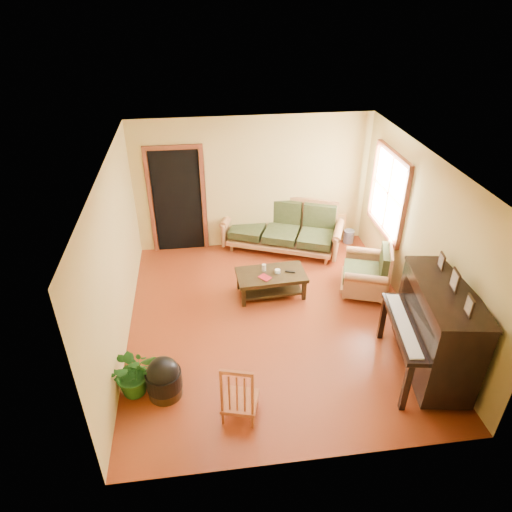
{
  "coord_description": "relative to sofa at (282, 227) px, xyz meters",
  "views": [
    {
      "loc": [
        -1.02,
        -5.59,
        4.69
      ],
      "look_at": [
        -0.24,
        0.2,
        1.1
      ],
      "focal_mm": 32.0,
      "sensor_mm": 36.0,
      "label": 1
    }
  ],
  "objects": [
    {
      "name": "candle",
      "position": [
        -0.56,
        -1.37,
        -0.01
      ],
      "size": [
        0.08,
        0.08,
        0.12
      ],
      "primitive_type": "cylinder",
      "rotation": [
        0.0,
        0.0,
        0.11
      ],
      "color": "silver",
      "rests_on": "coffee_table"
    },
    {
      "name": "armchair",
      "position": [
        1.15,
        -1.59,
        -0.03
      ],
      "size": [
        1.12,
        1.14,
        0.91
      ],
      "primitive_type": "cube",
      "rotation": [
        0.0,
        0.0,
        -0.34
      ],
      "color": "#9C6239",
      "rests_on": "floor"
    },
    {
      "name": "potted_plant",
      "position": [
        -2.56,
        -3.38,
        -0.14
      ],
      "size": [
        0.74,
        0.68,
        0.69
      ],
      "primitive_type": "imported",
      "rotation": [
        0.0,
        0.0,
        0.26
      ],
      "color": "#1D5317",
      "rests_on": "floor"
    },
    {
      "name": "floor",
      "position": [
        -0.53,
        -2.18,
        -0.49
      ],
      "size": [
        5.0,
        5.0,
        0.0
      ],
      "primitive_type": "plane",
      "color": "#65200D",
      "rests_on": "ground"
    },
    {
      "name": "red_chair",
      "position": [
        -1.24,
        -3.93,
        -0.03
      ],
      "size": [
        0.54,
        0.56,
        0.91
      ],
      "primitive_type": "cube",
      "rotation": [
        0.0,
        0.0,
        -0.28
      ],
      "color": "brown",
      "rests_on": "floor"
    },
    {
      "name": "glass_jar",
      "position": [
        -0.34,
        -1.47,
        -0.04
      ],
      "size": [
        0.1,
        0.1,
        0.06
      ],
      "primitive_type": "cylinder",
      "rotation": [
        0.0,
        0.0,
        0.15
      ],
      "color": "silver",
      "rests_on": "coffee_table"
    },
    {
      "name": "leaning_frame",
      "position": [
        1.15,
        0.2,
        -0.19
      ],
      "size": [
        0.45,
        0.11,
        0.6
      ],
      "primitive_type": "cube",
      "rotation": [
        0.0,
        0.0,
        -0.03
      ],
      "color": "#CA9043",
      "rests_on": "floor"
    },
    {
      "name": "sofa",
      "position": [
        0.0,
        0.0,
        0.0
      ],
      "size": [
        2.46,
        1.75,
        0.97
      ],
      "primitive_type": "cube",
      "rotation": [
        0.0,
        0.0,
        -0.39
      ],
      "color": "#9C6239",
      "rests_on": "floor"
    },
    {
      "name": "book",
      "position": [
        -0.64,
        -1.65,
        -0.06
      ],
      "size": [
        0.24,
        0.25,
        0.02
      ],
      "primitive_type": "imported",
      "rotation": [
        0.0,
        0.0,
        0.67
      ],
      "color": "maroon",
      "rests_on": "coffee_table"
    },
    {
      "name": "footstool",
      "position": [
        -2.18,
        -3.48,
        -0.27
      ],
      "size": [
        0.57,
        0.57,
        0.44
      ],
      "primitive_type": "cylinder",
      "rotation": [
        0.0,
        0.0,
        -0.28
      ],
      "color": "black",
      "rests_on": "floor"
    },
    {
      "name": "ceramic_crock",
      "position": [
        1.42,
        0.09,
        -0.35
      ],
      "size": [
        0.26,
        0.26,
        0.27
      ],
      "primitive_type": "cylinder",
      "rotation": [
        0.0,
        0.0,
        0.24
      ],
      "color": "#304691",
      "rests_on": "floor"
    },
    {
      "name": "remote",
      "position": [
        -0.13,
        -1.47,
        -0.06
      ],
      "size": [
        0.17,
        0.1,
        0.02
      ],
      "primitive_type": "cube",
      "rotation": [
        0.0,
        0.0,
        -0.33
      ],
      "color": "black",
      "rests_on": "coffee_table"
    },
    {
      "name": "piano",
      "position": [
        1.41,
        -3.54,
        0.21
      ],
      "size": [
        1.16,
        1.7,
        1.39
      ],
      "primitive_type": "cube",
      "rotation": [
        0.0,
        0.0,
        -0.16
      ],
      "color": "black",
      "rests_on": "floor"
    },
    {
      "name": "coffee_table",
      "position": [
        -0.45,
        -1.48,
        -0.28
      ],
      "size": [
        1.19,
        0.69,
        0.42
      ],
      "primitive_type": "cube",
      "rotation": [
        0.0,
        0.0,
        0.05
      ],
      "color": "black",
      "rests_on": "floor"
    },
    {
      "name": "doorway",
      "position": [
        -1.98,
        0.3,
        0.54
      ],
      "size": [
        1.08,
        0.16,
        2.05
      ],
      "primitive_type": "cube",
      "color": "black",
      "rests_on": "floor"
    },
    {
      "name": "window",
      "position": [
        1.68,
        -0.88,
        1.01
      ],
      "size": [
        0.12,
        1.36,
        1.46
      ],
      "primitive_type": "cube",
      "color": "white",
      "rests_on": "right_wall"
    }
  ]
}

